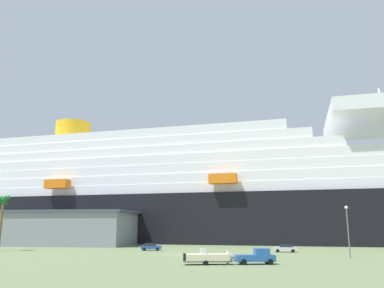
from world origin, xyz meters
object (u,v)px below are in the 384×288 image
at_px(parked_car_silver_sedan, 285,248).
at_px(small_boat_on_trailer, 213,258).
at_px(pickup_truck, 257,257).
at_px(street_lamp, 348,224).
at_px(parked_car_blue_suv, 151,247).
at_px(cruise_ship, 164,198).
at_px(palm_tree, 3,207).

bearing_deg(parked_car_silver_sedan, small_boat_on_trailer, -113.63).
bearing_deg(pickup_truck, parked_car_silver_sedan, 76.92).
height_order(street_lamp, parked_car_blue_suv, street_lamp).
xyz_separation_m(cruise_ship, palm_tree, (-24.55, -53.79, -5.43)).
height_order(pickup_truck, street_lamp, street_lamp).
relative_size(street_lamp, parked_car_blue_suv, 1.86).
height_order(cruise_ship, pickup_truck, cruise_ship).
bearing_deg(small_boat_on_trailer, street_lamp, 31.63).
relative_size(cruise_ship, parked_car_silver_sedan, 60.13).
xyz_separation_m(cruise_ship, pickup_truck, (30.39, -75.15, -13.80)).
xyz_separation_m(street_lamp, parked_car_silver_sedan, (-9.27, 15.08, -4.77)).
distance_m(cruise_ship, small_boat_on_trailer, 81.48).
bearing_deg(street_lamp, palm_tree, 172.42).
height_order(pickup_truck, small_boat_on_trailer, pickup_truck).
height_order(small_boat_on_trailer, parked_car_blue_suv, small_boat_on_trailer).
bearing_deg(small_boat_on_trailer, palm_tree, 154.98).
xyz_separation_m(cruise_ship, small_boat_on_trailer, (24.22, -76.55, -13.89)).
relative_size(pickup_truck, parked_car_silver_sedan, 1.26).
bearing_deg(street_lamp, pickup_truck, -142.39).
relative_size(pickup_truck, small_boat_on_trailer, 0.70).
bearing_deg(parked_car_blue_suv, small_boat_on_trailer, -60.79).
relative_size(cruise_ship, pickup_truck, 47.59).
bearing_deg(cruise_ship, street_lamp, -53.97).
xyz_separation_m(small_boat_on_trailer, palm_tree, (-48.77, 22.76, 8.45)).
bearing_deg(parked_car_silver_sedan, palm_tree, -174.68).
bearing_deg(parked_car_blue_suv, pickup_truck, -51.16).
bearing_deg(parked_car_silver_sedan, parked_car_blue_suv, 177.69).
relative_size(street_lamp, parked_car_silver_sedan, 1.86).
distance_m(pickup_truck, parked_car_silver_sedan, 27.79).
bearing_deg(parked_car_silver_sedan, pickup_truck, -103.08).
bearing_deg(pickup_truck, cruise_ship, 112.02).
relative_size(pickup_truck, palm_tree, 0.49).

